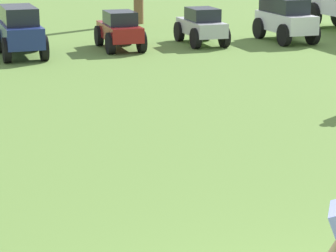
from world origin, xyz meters
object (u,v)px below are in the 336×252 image
at_px(parked_car_slot_e, 201,26).
at_px(parked_car_slot_c, 20,30).
at_px(parked_car_slot_d, 120,30).
at_px(parked_car_slot_f, 285,18).

bearing_deg(parked_car_slot_e, parked_car_slot_c, -177.50).
distance_m(parked_car_slot_d, parked_car_slot_e, 2.58).
bearing_deg(parked_car_slot_d, parked_car_slot_f, -3.60).
height_order(parked_car_slot_c, parked_car_slot_d, parked_car_slot_c).
bearing_deg(parked_car_slot_f, parked_car_slot_d, 176.40).
distance_m(parked_car_slot_c, parked_car_slot_f, 8.11).
bearing_deg(parked_car_slot_d, parked_car_slot_c, -175.76).
height_order(parked_car_slot_d, parked_car_slot_f, parked_car_slot_f).
bearing_deg(parked_car_slot_e, parked_car_slot_d, -179.43).
height_order(parked_car_slot_c, parked_car_slot_f, same).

